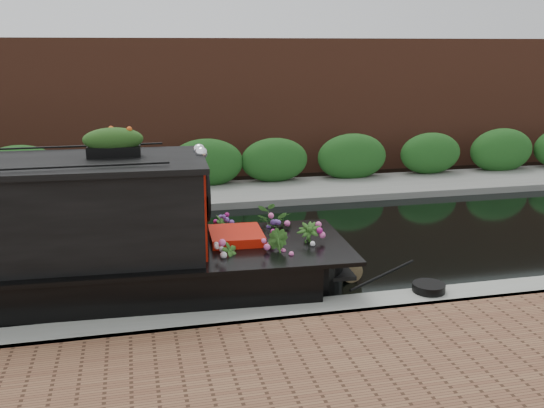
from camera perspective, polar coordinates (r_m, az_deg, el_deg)
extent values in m
plane|color=black|center=(11.58, -3.56, -4.45)|extent=(80.00, 80.00, 0.00)
cube|color=gray|center=(8.59, 0.24, -11.51)|extent=(40.00, 0.60, 0.50)
cube|color=slate|center=(15.57, -6.18, 0.51)|extent=(40.00, 2.40, 0.34)
cube|color=#1F531C|center=(16.44, -6.57, 1.26)|extent=(40.00, 1.10, 2.80)
cube|color=brown|center=(18.48, -7.35, 2.73)|extent=(40.00, 1.00, 8.00)
cube|color=red|center=(9.31, -6.69, 0.06)|extent=(0.15, 1.79, 1.38)
cube|color=black|center=(8.37, -15.26, -1.50)|extent=(0.92, 0.08, 0.56)
cube|color=red|center=(9.59, -3.39, -4.04)|extent=(0.86, 0.96, 0.51)
sphere|color=white|center=(9.00, -6.67, 4.79)|extent=(0.18, 0.18, 0.18)
sphere|color=white|center=(9.28, -6.88, 5.09)|extent=(0.18, 0.18, 0.18)
cube|color=black|center=(9.08, -14.66, 4.79)|extent=(0.77, 0.30, 0.15)
ellipsoid|color=#CA4D16|center=(9.05, -14.74, 6.03)|extent=(0.83, 0.29, 0.25)
imported|color=#28531B|center=(8.97, -3.96, -5.30)|extent=(0.34, 0.33, 0.54)
imported|color=#28531B|center=(9.04, 0.51, -4.62)|extent=(0.42, 0.46, 0.69)
imported|color=#28531B|center=(10.30, 0.39, -2.18)|extent=(0.68, 0.61, 0.69)
imported|color=#28531B|center=(9.50, 3.42, -3.76)|extent=(0.51, 0.51, 0.66)
imported|color=#28531B|center=(10.28, -4.74, -2.60)|extent=(0.32, 0.36, 0.57)
cylinder|color=brown|center=(10.24, 7.20, -6.05)|extent=(0.37, 0.36, 0.37)
cylinder|color=black|center=(9.37, 14.54, -7.62)|extent=(0.48, 0.48, 0.12)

